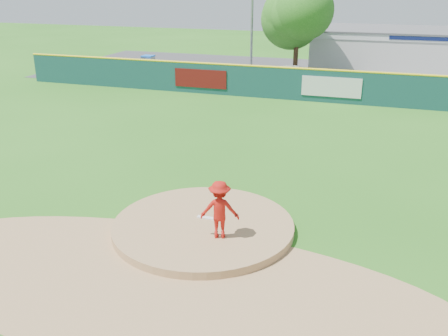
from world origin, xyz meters
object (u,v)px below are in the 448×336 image
(van, at_px, (295,75))
(playground_slide, at_px, (148,64))
(pitcher, at_px, (220,210))
(deciduous_tree, at_px, (298,17))
(pool_building_grp, at_px, (407,50))

(van, height_order, playground_slide, playground_slide)
(van, xyz_separation_m, playground_slide, (-12.16, 0.94, 0.04))
(pitcher, bearing_deg, deciduous_tree, -98.37)
(van, bearing_deg, pitcher, -165.50)
(playground_slide, height_order, deciduous_tree, deciduous_tree)
(pitcher, distance_m, pool_building_grp, 33.07)
(van, xyz_separation_m, pool_building_grp, (7.59, 9.09, 1.00))
(pool_building_grp, relative_size, deciduous_tree, 2.07)
(playground_slide, distance_m, deciduous_tree, 12.42)
(pool_building_grp, height_order, deciduous_tree, deciduous_tree)
(van, height_order, deciduous_tree, deciduous_tree)
(pitcher, xyz_separation_m, pool_building_grp, (5.24, 32.65, 0.56))
(pool_building_grp, bearing_deg, playground_slide, -157.57)
(deciduous_tree, bearing_deg, van, -78.85)
(pool_building_grp, relative_size, playground_slide, 6.04)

